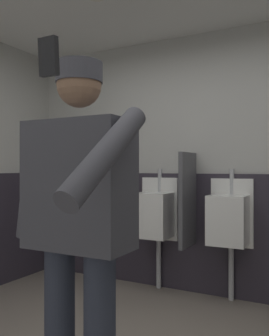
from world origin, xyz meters
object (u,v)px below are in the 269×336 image
(cell_phone, at_px, (49,57))
(urinal_left, at_px, (155,214))
(person, at_px, (78,220))
(urinal_middle, at_px, (229,219))

(cell_phone, bearing_deg, urinal_left, 107.95)
(person, bearing_deg, urinal_left, 105.34)
(urinal_left, relative_size, person, 0.72)
(urinal_left, bearing_deg, person, -74.66)
(urinal_middle, bearing_deg, person, -95.13)
(cell_phone, bearing_deg, person, 118.24)
(urinal_left, height_order, urinal_middle, same)
(urinal_left, xyz_separation_m, cell_phone, (0.84, -2.56, 0.79))
(urinal_middle, bearing_deg, urinal_left, 180.00)
(cell_phone, bearing_deg, urinal_middle, 91.80)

